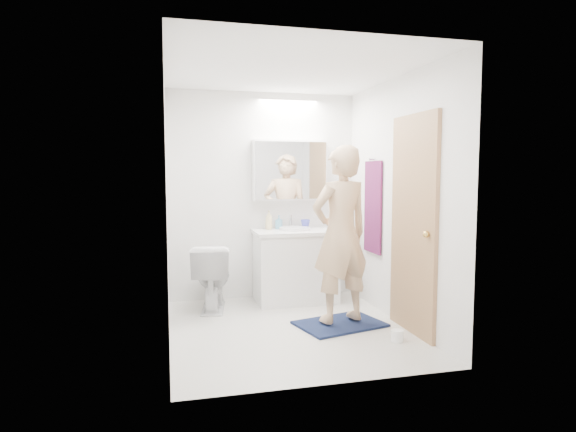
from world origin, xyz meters
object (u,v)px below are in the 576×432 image
object	(u,v)px
vanity_cabinet	(295,267)
toothbrush_cup	(305,224)
person	(341,234)
toilet_paper_roll	(397,336)
soap_bottle_b	(279,222)
soap_bottle_a	(269,220)
medicine_cabinet	(290,170)
toilet	(212,276)

from	to	relation	value
vanity_cabinet	toothbrush_cup	distance (m)	0.53
vanity_cabinet	person	size ratio (longest dim) A/B	0.54
toothbrush_cup	toilet_paper_roll	size ratio (longest dim) A/B	1.01
soap_bottle_b	person	bearing A→B (deg)	-73.70
soap_bottle_a	medicine_cabinet	bearing A→B (deg)	12.87
toilet	person	world-z (taller)	person
soap_bottle_a	toilet_paper_roll	distance (m)	2.05
medicine_cabinet	soap_bottle_b	size ratio (longest dim) A/B	5.51
toilet	soap_bottle_a	size ratio (longest dim) A/B	3.26
soap_bottle_a	soap_bottle_b	bearing A→B (deg)	13.44
medicine_cabinet	toilet	world-z (taller)	medicine_cabinet
toilet	toilet_paper_roll	distance (m)	2.07
medicine_cabinet	toothbrush_cup	xyz separation A→B (m)	(0.18, -0.05, -0.63)
medicine_cabinet	soap_bottle_a	distance (m)	0.63
vanity_cabinet	toilet	size ratio (longest dim) A/B	1.25
toilet	soap_bottle_a	world-z (taller)	soap_bottle_a
medicine_cabinet	toilet	distance (m)	1.52
toilet_paper_roll	medicine_cabinet	bearing A→B (deg)	107.10
soap_bottle_a	soap_bottle_b	xyz separation A→B (m)	(0.13, 0.03, -0.03)
toothbrush_cup	vanity_cabinet	bearing A→B (deg)	-135.70
person	toothbrush_cup	xyz separation A→B (m)	(-0.02, 1.14, -0.02)
toilet_paper_roll	person	bearing A→B (deg)	121.27
vanity_cabinet	soap_bottle_a	xyz separation A→B (m)	(-0.28, 0.15, 0.54)
medicine_cabinet	toothbrush_cup	world-z (taller)	medicine_cabinet
toothbrush_cup	medicine_cabinet	bearing A→B (deg)	164.44
toilet	person	bearing A→B (deg)	152.40
toilet	toilet_paper_roll	xyz separation A→B (m)	(1.48, -1.41, -0.31)
toothbrush_cup	toilet_paper_roll	bearing A→B (deg)	-78.13
soap_bottle_a	toilet_paper_roll	world-z (taller)	soap_bottle_a
medicine_cabinet	toilet	xyz separation A→B (m)	(-0.95, -0.33, -1.14)
person	soap_bottle_a	world-z (taller)	person
toilet	soap_bottle_b	xyz separation A→B (m)	(0.81, 0.30, 0.54)
medicine_cabinet	soap_bottle_b	distance (m)	0.62
person	vanity_cabinet	bearing A→B (deg)	-93.48
vanity_cabinet	toilet_paper_roll	bearing A→B (deg)	-71.23
soap_bottle_b	toothbrush_cup	world-z (taller)	soap_bottle_b
toilet	toilet_paper_roll	size ratio (longest dim) A/B	6.54
toilet	toothbrush_cup	size ratio (longest dim) A/B	6.51
toothbrush_cup	soap_bottle_b	bearing A→B (deg)	176.39
vanity_cabinet	medicine_cabinet	distance (m)	1.13
toilet	soap_bottle_a	distance (m)	0.93
toothbrush_cup	toilet_paper_roll	xyz separation A→B (m)	(0.35, -1.69, -0.82)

